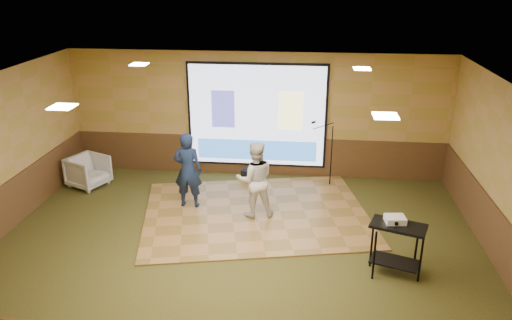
# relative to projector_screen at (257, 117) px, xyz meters

# --- Properties ---
(ground) EXTENTS (9.00, 9.00, 0.00)m
(ground) POSITION_rel_projector_screen_xyz_m (0.00, -3.44, -1.47)
(ground) COLOR #2D3217
(ground) RESTS_ON ground
(room_shell) EXTENTS (9.04, 7.04, 3.02)m
(room_shell) POSITION_rel_projector_screen_xyz_m (0.00, -3.44, 0.62)
(room_shell) COLOR tan
(room_shell) RESTS_ON ground
(wainscot_back) EXTENTS (9.00, 0.04, 0.95)m
(wainscot_back) POSITION_rel_projector_screen_xyz_m (0.00, 0.04, -1.00)
(wainscot_back) COLOR #50331A
(wainscot_back) RESTS_ON ground
(wainscot_left) EXTENTS (0.04, 7.00, 0.95)m
(wainscot_left) POSITION_rel_projector_screen_xyz_m (-4.48, -3.44, -1.00)
(wainscot_left) COLOR #50331A
(wainscot_left) RESTS_ON ground
(wainscot_right) EXTENTS (0.04, 7.00, 0.95)m
(wainscot_right) POSITION_rel_projector_screen_xyz_m (4.48, -3.44, -1.00)
(wainscot_right) COLOR #50331A
(wainscot_right) RESTS_ON ground
(projector_screen) EXTENTS (3.32, 0.06, 2.52)m
(projector_screen) POSITION_rel_projector_screen_xyz_m (0.00, 0.00, 0.00)
(projector_screen) COLOR black
(projector_screen) RESTS_ON room_shell
(downlight_nw) EXTENTS (0.32, 0.32, 0.02)m
(downlight_nw) POSITION_rel_projector_screen_xyz_m (-2.20, -1.64, 1.50)
(downlight_nw) COLOR beige
(downlight_nw) RESTS_ON room_shell
(downlight_ne) EXTENTS (0.32, 0.32, 0.02)m
(downlight_ne) POSITION_rel_projector_screen_xyz_m (2.20, -1.64, 1.50)
(downlight_ne) COLOR beige
(downlight_ne) RESTS_ON room_shell
(downlight_sw) EXTENTS (0.32, 0.32, 0.02)m
(downlight_sw) POSITION_rel_projector_screen_xyz_m (-2.20, -4.94, 1.50)
(downlight_sw) COLOR beige
(downlight_sw) RESTS_ON room_shell
(downlight_se) EXTENTS (0.32, 0.32, 0.02)m
(downlight_se) POSITION_rel_projector_screen_xyz_m (2.20, -4.94, 1.50)
(downlight_se) COLOR beige
(downlight_se) RESTS_ON room_shell
(dance_floor) EXTENTS (5.17, 4.35, 0.03)m
(dance_floor) POSITION_rel_projector_screen_xyz_m (0.20, -2.13, -1.46)
(dance_floor) COLOR #A3723B
(dance_floor) RESTS_ON ground
(player_left) EXTENTS (0.60, 0.40, 1.63)m
(player_left) POSITION_rel_projector_screen_xyz_m (-1.24, -1.95, -0.63)
(player_left) COLOR #162345
(player_left) RESTS_ON dance_floor
(player_right) EXTENTS (0.89, 0.76, 1.58)m
(player_right) POSITION_rel_projector_screen_xyz_m (0.20, -2.24, -0.65)
(player_right) COLOR silver
(player_right) RESTS_ON dance_floor
(av_table) EXTENTS (0.87, 0.46, 0.92)m
(av_table) POSITION_rel_projector_screen_xyz_m (2.72, -4.04, -0.84)
(av_table) COLOR black
(av_table) RESTS_ON ground
(projector) EXTENTS (0.35, 0.30, 0.11)m
(projector) POSITION_rel_projector_screen_xyz_m (2.67, -3.96, -0.51)
(projector) COLOR white
(projector) RESTS_ON av_table
(mic_stand) EXTENTS (0.62, 0.25, 1.57)m
(mic_stand) POSITION_rel_projector_screen_xyz_m (1.72, -0.50, -0.98)
(mic_stand) COLOR black
(mic_stand) RESTS_ON ground
(banquet_chair) EXTENTS (1.04, 1.03, 0.73)m
(banquet_chair) POSITION_rel_projector_screen_xyz_m (-3.82, -1.11, -1.11)
(banquet_chair) COLOR gray
(banquet_chair) RESTS_ON ground
(duffel_bag) EXTENTS (0.52, 0.44, 0.28)m
(duffel_bag) POSITION_rel_projector_screen_xyz_m (-0.08, -0.42, -1.34)
(duffel_bag) COLOR black
(duffel_bag) RESTS_ON ground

